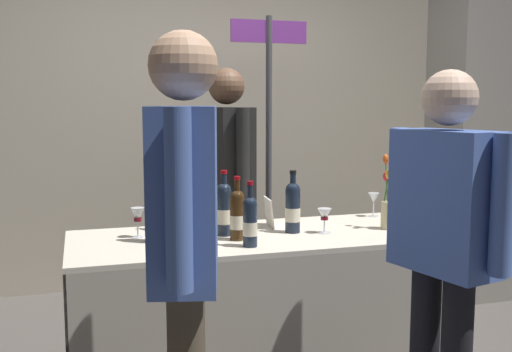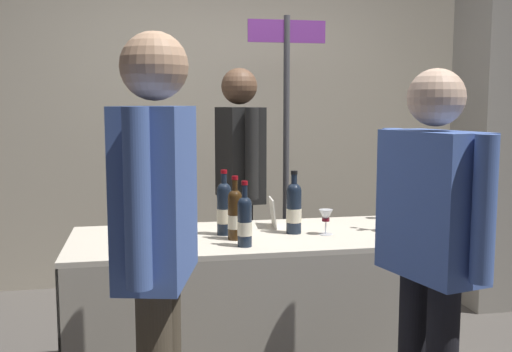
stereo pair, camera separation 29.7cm
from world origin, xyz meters
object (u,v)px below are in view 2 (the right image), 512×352
(tasting_table, at_px, (256,279))
(display_bottle_0, at_px, (224,208))
(concrete_pillar, at_px, (499,104))
(booth_signpost, at_px, (286,130))
(vendor_presenter, at_px, (239,172))
(featured_wine_bottle, at_px, (153,208))
(taster_foreground_right, at_px, (157,229))
(wine_glass_near_taster, at_px, (384,201))
(wine_glass_near_vendor, at_px, (326,217))
(wine_glass_mid, at_px, (139,214))
(flower_vase, at_px, (394,209))

(tasting_table, xyz_separation_m, display_bottle_0, (-0.16, 0.03, 0.37))
(concrete_pillar, relative_size, booth_signpost, 1.41)
(concrete_pillar, bearing_deg, vendor_presenter, -176.92)
(concrete_pillar, xyz_separation_m, vendor_presenter, (-1.86, -0.10, -0.43))
(concrete_pillar, height_order, booth_signpost, concrete_pillar)
(featured_wine_bottle, bearing_deg, booth_signpost, 50.59)
(taster_foreground_right, xyz_separation_m, booth_signpost, (0.95, 2.02, 0.24))
(concrete_pillar, bearing_deg, wine_glass_near_taster, -150.81)
(tasting_table, xyz_separation_m, wine_glass_near_vendor, (0.35, -0.06, 0.32))
(wine_glass_near_taster, bearing_deg, wine_glass_near_vendor, -143.80)
(featured_wine_bottle, bearing_deg, display_bottle_0, 6.93)
(wine_glass_mid, distance_m, booth_signpost, 1.49)
(display_bottle_0, distance_m, booth_signpost, 1.30)
(wine_glass_mid, distance_m, vendor_presenter, 0.93)
(wine_glass_near_vendor, bearing_deg, flower_vase, -0.37)
(taster_foreground_right, bearing_deg, wine_glass_near_vendor, -32.51)
(featured_wine_bottle, distance_m, taster_foreground_right, 0.88)
(flower_vase, distance_m, booth_signpost, 1.28)
(tasting_table, distance_m, wine_glass_mid, 0.68)
(vendor_presenter, bearing_deg, concrete_pillar, 87.36)
(concrete_pillar, relative_size, tasting_table, 1.54)
(display_bottle_0, height_order, wine_glass_near_vendor, display_bottle_0)
(taster_foreground_right, bearing_deg, featured_wine_bottle, 13.52)
(display_bottle_0, bearing_deg, vendor_presenter, 75.02)
(concrete_pillar, distance_m, wine_glass_near_taster, 1.38)
(concrete_pillar, height_order, taster_foreground_right, concrete_pillar)
(tasting_table, bearing_deg, wine_glass_near_vendor, -9.35)
(featured_wine_bottle, xyz_separation_m, wine_glass_near_taster, (1.31, 0.29, -0.05))
(wine_glass_near_vendor, height_order, taster_foreground_right, taster_foreground_right)
(tasting_table, relative_size, taster_foreground_right, 1.11)
(tasting_table, relative_size, wine_glass_near_vendor, 14.49)
(display_bottle_0, bearing_deg, booth_signpost, 61.86)
(wine_glass_mid, bearing_deg, flower_vase, -7.62)
(tasting_table, bearing_deg, wine_glass_mid, 168.94)
(wine_glass_near_taster, bearing_deg, vendor_presenter, 145.72)
(display_bottle_0, xyz_separation_m, vendor_presenter, (0.20, 0.76, 0.09))
(wine_glass_mid, relative_size, taster_foreground_right, 0.09)
(wine_glass_mid, bearing_deg, featured_wine_bottle, -61.29)
(tasting_table, bearing_deg, featured_wine_bottle, -178.79)
(vendor_presenter, height_order, taster_foreground_right, taster_foreground_right)
(concrete_pillar, distance_m, wine_glass_near_vendor, 1.91)
(featured_wine_bottle, height_order, taster_foreground_right, taster_foreground_right)
(wine_glass_near_vendor, xyz_separation_m, taster_foreground_right, (-0.86, -0.83, 0.15))
(taster_foreground_right, bearing_deg, vendor_presenter, -4.76)
(tasting_table, relative_size, wine_glass_mid, 12.43)
(display_bottle_0, bearing_deg, wine_glass_near_vendor, -10.02)
(concrete_pillar, height_order, vendor_presenter, concrete_pillar)
(tasting_table, distance_m, wine_glass_near_taster, 0.91)
(taster_foreground_right, relative_size, booth_signpost, 0.82)
(wine_glass_mid, distance_m, wine_glass_near_taster, 1.39)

